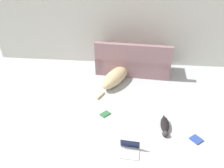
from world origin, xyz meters
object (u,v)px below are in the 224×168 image
Objects in this scene: dog at (117,76)px; cat at (165,126)px; book_blue at (196,139)px; couch at (133,62)px; laptop_open at (130,148)px; book_green at (105,114)px.

cat is at bearing -126.27° from dog.
cat is 2.53× the size of book_blue.
couch reaches higher than dog.
laptop_open is (0.39, -2.24, -0.09)m from dog.
couch is at bearing 94.72° from laptop_open.
dog reaches higher than laptop_open.
dog is at bearing 60.03° from couch.
laptop_open is (0.02, -2.79, -0.22)m from couch.
book_green is 0.94× the size of book_blue.
cat is 0.56m from book_blue.
book_blue is at bearing 22.55° from laptop_open.
laptop_open is at bearing -161.83° from book_blue.
cat is (1.00, -1.63, -0.10)m from dog.
couch is 2.28m from cat.
book_green is (-0.49, -1.90, -0.28)m from couch.
laptop_open is at bearing 94.57° from couch.
dog is 4.64× the size of laptop_open.
book_blue is (1.62, -0.52, -0.00)m from book_green.
laptop_open is 1.49× the size of book_green.
couch is 1.99m from book_green.
cat is 1.81× the size of laptop_open.
couch is at bearing 114.98° from book_blue.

